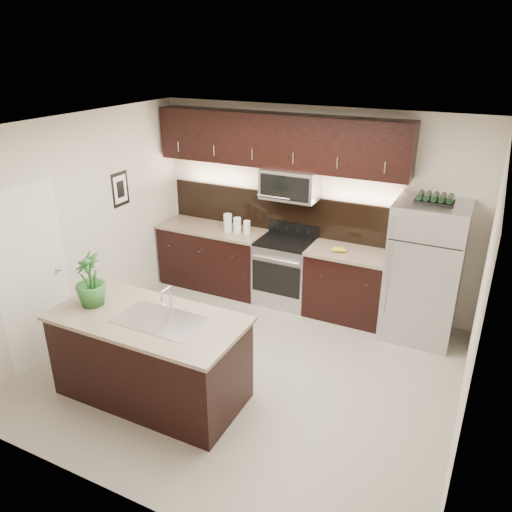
{
  "coord_description": "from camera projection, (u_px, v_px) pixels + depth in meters",
  "views": [
    {
      "loc": [
        2.19,
        -4.2,
        3.44
      ],
      "look_at": [
        -0.14,
        0.55,
        1.16
      ],
      "focal_mm": 35.0,
      "sensor_mm": 36.0,
      "label": 1
    }
  ],
  "objects": [
    {
      "name": "bananas",
      "position": [
        335.0,
        249.0,
        6.46
      ],
      "size": [
        0.23,
        0.2,
        0.06
      ],
      "primitive_type": "ellipsoid",
      "rotation": [
        0.0,
        0.0,
        0.28
      ],
      "color": "gold",
      "rests_on": "counter_run"
    },
    {
      "name": "counter_run",
      "position": [
        272.0,
        268.0,
        7.1
      ],
      "size": [
        3.51,
        0.65,
        0.94
      ],
      "color": "black",
      "rests_on": "ground"
    },
    {
      "name": "french_press",
      "position": [
        390.0,
        252.0,
        6.17
      ],
      "size": [
        0.09,
        0.09,
        0.27
      ],
      "rotation": [
        0.0,
        0.0,
        -0.12
      ],
      "color": "silver",
      "rests_on": "counter_run"
    },
    {
      "name": "plant",
      "position": [
        90.0,
        279.0,
        5.05
      ],
      "size": [
        0.42,
        0.42,
        0.57
      ],
      "primitive_type": "imported",
      "rotation": [
        0.0,
        0.0,
        -0.43
      ],
      "color": "#255A24",
      "rests_on": "island"
    },
    {
      "name": "refrigerator",
      "position": [
        424.0,
        271.0,
        6.06
      ],
      "size": [
        0.84,
        0.76,
        1.74
      ],
      "primitive_type": "cube",
      "color": "#B2B2B7",
      "rests_on": "ground"
    },
    {
      "name": "island",
      "position": [
        151.0,
        357.0,
        5.11
      ],
      "size": [
        1.96,
        0.96,
        0.94
      ],
      "color": "black",
      "rests_on": "ground"
    },
    {
      "name": "ground",
      "position": [
        246.0,
        368.0,
        5.71
      ],
      "size": [
        4.5,
        4.5,
        0.0
      ],
      "primitive_type": "plane",
      "color": "gray",
      "rests_on": "ground"
    },
    {
      "name": "sink_faucet",
      "position": [
        160.0,
        318.0,
        4.86
      ],
      "size": [
        0.84,
        0.5,
        0.28
      ],
      "color": "silver",
      "rests_on": "island"
    },
    {
      "name": "upper_fixtures",
      "position": [
        280.0,
        149.0,
        6.55
      ],
      "size": [
        3.49,
        0.4,
        1.66
      ],
      "color": "black",
      "rests_on": "counter_run"
    },
    {
      "name": "wine_rack",
      "position": [
        435.0,
        199.0,
        5.69
      ],
      "size": [
        0.43,
        0.27,
        0.1
      ],
      "color": "black",
      "rests_on": "refrigerator"
    },
    {
      "name": "room_walls",
      "position": [
        233.0,
        229.0,
        5.05
      ],
      "size": [
        4.52,
        4.02,
        2.71
      ],
      "color": "beige",
      "rests_on": "ground"
    },
    {
      "name": "canisters",
      "position": [
        235.0,
        225.0,
        7.07
      ],
      "size": [
        0.39,
        0.16,
        0.26
      ],
      "rotation": [
        0.0,
        0.0,
        0.18
      ],
      "color": "silver",
      "rests_on": "counter_run"
    }
  ]
}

